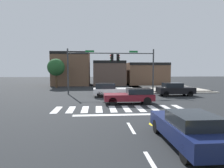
% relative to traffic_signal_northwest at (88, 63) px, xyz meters
% --- Properties ---
extents(ground_plane, '(120.00, 120.00, 0.00)m').
position_rel_traffic_signal_northwest_xyz_m(ground_plane, '(2.86, -4.95, -3.87)').
color(ground_plane, '#232628').
extents(crosswalk_near, '(10.17, 2.55, 0.01)m').
position_rel_traffic_signal_northwest_xyz_m(crosswalk_near, '(2.86, -9.45, -3.86)').
color(crosswalk_near, silver).
rests_on(crosswalk_near, ground_plane).
extents(lane_markings, '(6.80, 24.25, 0.01)m').
position_rel_traffic_signal_northwest_xyz_m(lane_markings, '(3.93, -17.69, -3.86)').
color(lane_markings, white).
rests_on(lane_markings, ground_plane).
extents(bike_detector_marking, '(1.06, 1.06, 0.01)m').
position_rel_traffic_signal_northwest_xyz_m(bike_detector_marking, '(4.52, -13.90, -3.86)').
color(bike_detector_marking, yellow).
rests_on(bike_detector_marking, ground_plane).
extents(curb_corner_northeast, '(10.00, 10.60, 0.15)m').
position_rel_traffic_signal_northwest_xyz_m(curb_corner_northeast, '(11.36, 4.47, -3.79)').
color(curb_corner_northeast, '#B2AA9E').
rests_on(curb_corner_northeast, ground_plane).
extents(storefront_row, '(22.03, 6.72, 6.28)m').
position_rel_traffic_signal_northwest_xyz_m(storefront_row, '(2.85, 14.25, -1.22)').
color(storefront_row, brown).
rests_on(storefront_row, ground_plane).
extents(traffic_signal_northwest, '(6.04, 0.32, 5.60)m').
position_rel_traffic_signal_northwest_xyz_m(traffic_signal_northwest, '(0.00, 0.00, 0.00)').
color(traffic_signal_northwest, '#383A3D').
rests_on(traffic_signal_northwest, ground_plane).
extents(traffic_signal_northeast, '(5.89, 0.32, 5.65)m').
position_rel_traffic_signal_northwest_xyz_m(traffic_signal_northeast, '(6.32, 0.58, 0.02)').
color(traffic_signal_northeast, '#383A3D').
rests_on(traffic_signal_northeast, ground_plane).
extents(car_black, '(4.14, 1.85, 1.51)m').
position_rel_traffic_signal_northwest_xyz_m(car_black, '(10.15, -2.42, -3.10)').
color(car_black, black).
rests_on(car_black, ground_plane).
extents(car_navy, '(1.75, 4.58, 1.41)m').
position_rel_traffic_signal_northwest_xyz_m(car_navy, '(4.73, -17.00, -3.15)').
color(car_navy, '#141E4C').
rests_on(car_navy, ground_plane).
extents(car_maroon, '(4.39, 1.82, 1.36)m').
position_rel_traffic_signal_northwest_xyz_m(car_maroon, '(4.17, -7.22, -3.15)').
color(car_maroon, maroon).
rests_on(car_maroon, ground_plane).
extents(car_white, '(4.61, 1.89, 1.51)m').
position_rel_traffic_signal_northwest_xyz_m(car_white, '(2.78, -2.63, -3.10)').
color(car_white, white).
rests_on(car_white, ground_plane).
extents(roadside_tree, '(2.88, 2.88, 4.84)m').
position_rel_traffic_signal_northwest_xyz_m(roadside_tree, '(-5.64, 9.05, -0.50)').
color(roadside_tree, '#4C3823').
rests_on(roadside_tree, ground_plane).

